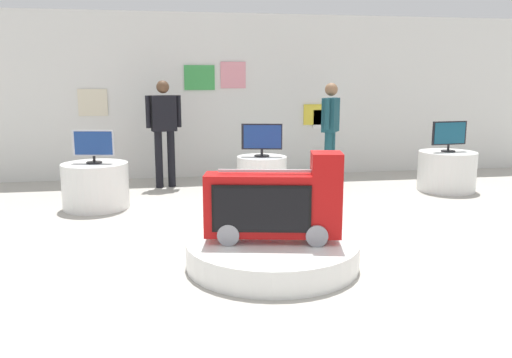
{
  "coord_description": "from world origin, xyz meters",
  "views": [
    {
      "loc": [
        -1.22,
        -4.6,
        1.67
      ],
      "look_at": [
        -0.32,
        0.83,
        0.63
      ],
      "focal_mm": 36.1,
      "sensor_mm": 36.0,
      "label": 1
    }
  ],
  "objects_px": {
    "display_pedestal_left_rear": "(96,186)",
    "display_pedestal_right_rear": "(262,177)",
    "main_display_pedestal": "(272,253)",
    "display_pedestal_center_rear": "(447,171)",
    "tv_on_center_rear": "(449,135)",
    "shopper_browsing_rear": "(330,127)",
    "shopper_browsing_near_truck": "(164,125)",
    "tv_on_left_rear": "(93,145)",
    "tv_on_right_rear": "(262,138)",
    "novelty_firetruck_tv": "(275,205)"
  },
  "relations": [
    {
      "from": "display_pedestal_left_rear",
      "to": "display_pedestal_right_rear",
      "type": "distance_m",
      "value": 2.31
    },
    {
      "from": "main_display_pedestal",
      "to": "display_pedestal_center_rear",
      "type": "height_order",
      "value": "display_pedestal_center_rear"
    },
    {
      "from": "display_pedestal_center_rear",
      "to": "tv_on_center_rear",
      "type": "xyz_separation_m",
      "value": [
        -0.0,
        -0.0,
        0.57
      ]
    },
    {
      "from": "shopper_browsing_rear",
      "to": "main_display_pedestal",
      "type": "bearing_deg",
      "value": -115.38
    },
    {
      "from": "display_pedestal_right_rear",
      "to": "shopper_browsing_near_truck",
      "type": "height_order",
      "value": "shopper_browsing_near_truck"
    },
    {
      "from": "tv_on_left_rear",
      "to": "shopper_browsing_near_truck",
      "type": "distance_m",
      "value": 1.57
    },
    {
      "from": "tv_on_center_rear",
      "to": "shopper_browsing_near_truck",
      "type": "bearing_deg",
      "value": 167.29
    },
    {
      "from": "display_pedestal_right_rear",
      "to": "main_display_pedestal",
      "type": "bearing_deg",
      "value": -98.02
    },
    {
      "from": "main_display_pedestal",
      "to": "tv_on_right_rear",
      "type": "height_order",
      "value": "tv_on_right_rear"
    },
    {
      "from": "display_pedestal_right_rear",
      "to": "display_pedestal_left_rear",
      "type": "bearing_deg",
      "value": -173.79
    },
    {
      "from": "shopper_browsing_rear",
      "to": "novelty_firetruck_tv",
      "type": "bearing_deg",
      "value": -114.98
    },
    {
      "from": "display_pedestal_left_rear",
      "to": "display_pedestal_center_rear",
      "type": "height_order",
      "value": "same"
    },
    {
      "from": "tv_on_left_rear",
      "to": "tv_on_right_rear",
      "type": "distance_m",
      "value": 2.31
    },
    {
      "from": "display_pedestal_right_rear",
      "to": "shopper_browsing_rear",
      "type": "xyz_separation_m",
      "value": [
        1.19,
        0.54,
        0.67
      ]
    },
    {
      "from": "novelty_firetruck_tv",
      "to": "tv_on_right_rear",
      "type": "xyz_separation_m",
      "value": [
        0.37,
        2.8,
        0.3
      ]
    },
    {
      "from": "display_pedestal_center_rear",
      "to": "tv_on_right_rear",
      "type": "relative_size",
      "value": 1.5
    },
    {
      "from": "display_pedestal_right_rear",
      "to": "shopper_browsing_near_truck",
      "type": "relative_size",
      "value": 0.43
    },
    {
      "from": "tv_on_right_rear",
      "to": "tv_on_center_rear",
      "type": "bearing_deg",
      "value": 0.88
    },
    {
      "from": "shopper_browsing_near_truck",
      "to": "shopper_browsing_rear",
      "type": "xyz_separation_m",
      "value": [
        2.58,
        -0.47,
        -0.02
      ]
    },
    {
      "from": "shopper_browsing_near_truck",
      "to": "shopper_browsing_rear",
      "type": "bearing_deg",
      "value": -10.39
    },
    {
      "from": "novelty_firetruck_tv",
      "to": "tv_on_center_rear",
      "type": "distance_m",
      "value": 4.36
    },
    {
      "from": "display_pedestal_center_rear",
      "to": "tv_on_right_rear",
      "type": "bearing_deg",
      "value": -179.04
    },
    {
      "from": "tv_on_left_rear",
      "to": "shopper_browsing_near_truck",
      "type": "bearing_deg",
      "value": 54.42
    },
    {
      "from": "novelty_firetruck_tv",
      "to": "display_pedestal_right_rear",
      "type": "height_order",
      "value": "novelty_firetruck_tv"
    },
    {
      "from": "display_pedestal_left_rear",
      "to": "tv_on_left_rear",
      "type": "distance_m",
      "value": 0.55
    },
    {
      "from": "tv_on_center_rear",
      "to": "tv_on_right_rear",
      "type": "height_order",
      "value": "tv_on_right_rear"
    },
    {
      "from": "tv_on_right_rear",
      "to": "shopper_browsing_near_truck",
      "type": "relative_size",
      "value": 0.34
    },
    {
      "from": "display_pedestal_center_rear",
      "to": "shopper_browsing_near_truck",
      "type": "height_order",
      "value": "shopper_browsing_near_truck"
    },
    {
      "from": "main_display_pedestal",
      "to": "shopper_browsing_near_truck",
      "type": "height_order",
      "value": "shopper_browsing_near_truck"
    },
    {
      "from": "novelty_firetruck_tv",
      "to": "tv_on_right_rear",
      "type": "relative_size",
      "value": 2.18
    },
    {
      "from": "shopper_browsing_near_truck",
      "to": "tv_on_left_rear",
      "type": "bearing_deg",
      "value": -125.58
    },
    {
      "from": "main_display_pedestal",
      "to": "display_pedestal_right_rear",
      "type": "distance_m",
      "value": 2.82
    },
    {
      "from": "shopper_browsing_near_truck",
      "to": "main_display_pedestal",
      "type": "bearing_deg",
      "value": -75.3
    },
    {
      "from": "tv_on_center_rear",
      "to": "display_pedestal_center_rear",
      "type": "bearing_deg",
      "value": 83.59
    },
    {
      "from": "tv_on_left_rear",
      "to": "display_pedestal_center_rear",
      "type": "xyz_separation_m",
      "value": [
        5.23,
        0.3,
        -0.55
      ]
    },
    {
      "from": "tv_on_left_rear",
      "to": "display_pedestal_center_rear",
      "type": "distance_m",
      "value": 5.26
    },
    {
      "from": "shopper_browsing_rear",
      "to": "tv_on_left_rear",
      "type": "bearing_deg",
      "value": -167.14
    },
    {
      "from": "tv_on_left_rear",
      "to": "display_pedestal_right_rear",
      "type": "distance_m",
      "value": 2.38
    },
    {
      "from": "tv_on_center_rear",
      "to": "shopper_browsing_rear",
      "type": "xyz_separation_m",
      "value": [
        -1.74,
        0.5,
        0.1
      ]
    },
    {
      "from": "shopper_browsing_near_truck",
      "to": "novelty_firetruck_tv",
      "type": "bearing_deg",
      "value": -75.02
    },
    {
      "from": "shopper_browsing_rear",
      "to": "tv_on_center_rear",
      "type": "bearing_deg",
      "value": -16.06
    },
    {
      "from": "tv_on_left_rear",
      "to": "display_pedestal_right_rear",
      "type": "xyz_separation_m",
      "value": [
        2.3,
        0.25,
        -0.55
      ]
    },
    {
      "from": "main_display_pedestal",
      "to": "novelty_firetruck_tv",
      "type": "height_order",
      "value": "novelty_firetruck_tv"
    },
    {
      "from": "tv_on_right_rear",
      "to": "shopper_browsing_near_truck",
      "type": "xyz_separation_m",
      "value": [
        -1.39,
        1.02,
        0.12
      ]
    },
    {
      "from": "novelty_firetruck_tv",
      "to": "display_pedestal_left_rear",
      "type": "bearing_deg",
      "value": 127.1
    },
    {
      "from": "display_pedestal_left_rear",
      "to": "tv_on_center_rear",
      "type": "bearing_deg",
      "value": 3.19
    },
    {
      "from": "tv_on_center_rear",
      "to": "tv_on_right_rear",
      "type": "bearing_deg",
      "value": -179.12
    },
    {
      "from": "display_pedestal_left_rear",
      "to": "display_pedestal_right_rear",
      "type": "bearing_deg",
      "value": 6.21
    },
    {
      "from": "novelty_firetruck_tv",
      "to": "display_pedestal_right_rear",
      "type": "relative_size",
      "value": 1.75
    },
    {
      "from": "display_pedestal_left_rear",
      "to": "display_pedestal_center_rear",
      "type": "bearing_deg",
      "value": 3.23
    }
  ]
}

